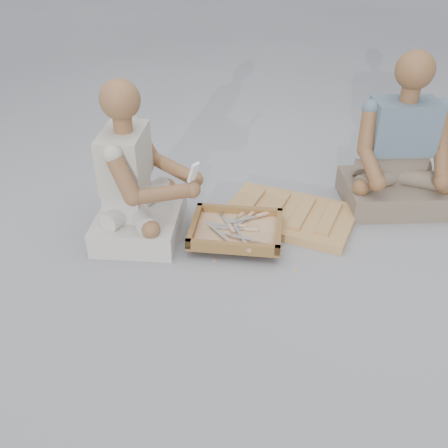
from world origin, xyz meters
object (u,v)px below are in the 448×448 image
(carved_panel, at_px, (289,215))
(craftsman, at_px, (136,186))
(tool_tray, at_px, (236,230))
(companion, at_px, (399,158))

(carved_panel, bearing_deg, craftsman, -150.71)
(carved_panel, height_order, tool_tray, tool_tray)
(carved_panel, relative_size, craftsman, 0.85)
(carved_panel, distance_m, craftsman, 0.83)
(craftsman, xyz_separation_m, companion, (1.19, 0.76, 0.01))
(carved_panel, xyz_separation_m, companion, (0.50, 0.37, 0.26))
(tool_tray, distance_m, craftsman, 0.54)
(carved_panel, xyz_separation_m, craftsman, (-0.69, -0.39, 0.25))
(tool_tray, height_order, companion, companion)
(carved_panel, height_order, companion, companion)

